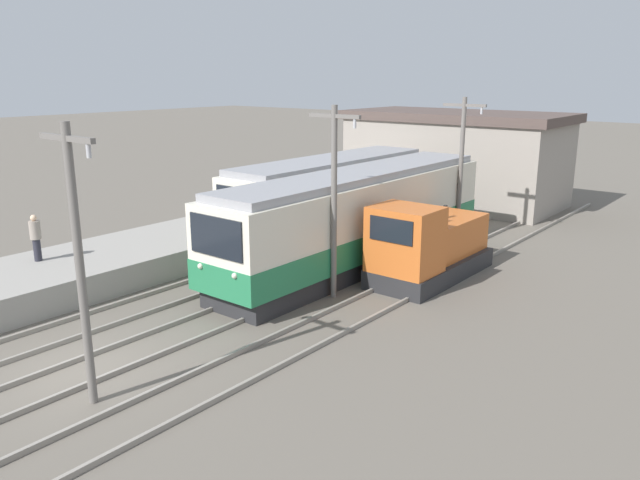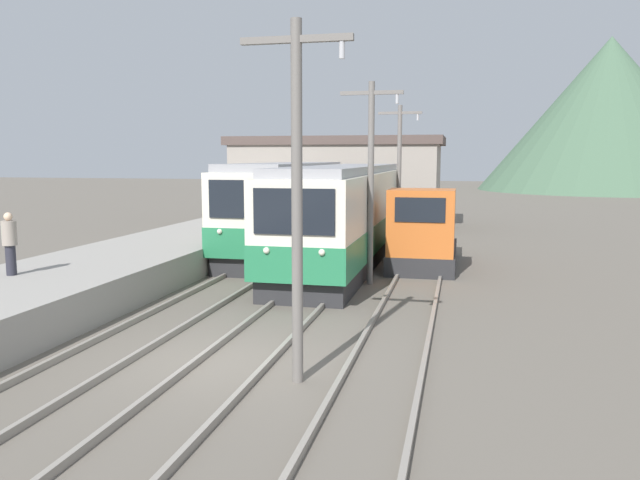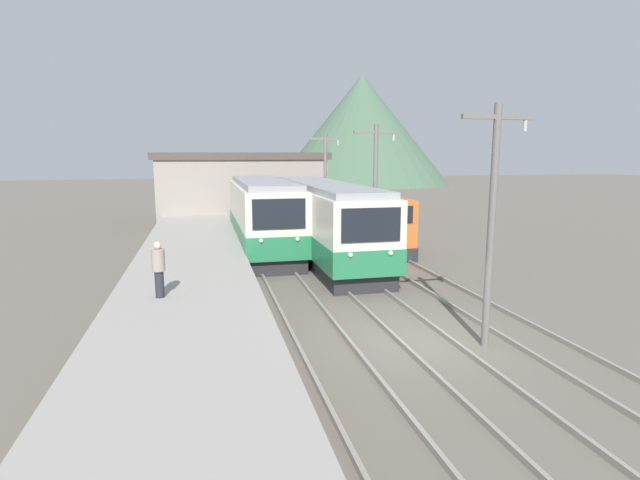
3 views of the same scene
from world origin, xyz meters
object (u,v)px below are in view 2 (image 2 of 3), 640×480
commuter_train_center (345,219)px  catenary_mast_near (297,189)px  commuter_train_left (287,213)px  shunting_locomotive (424,235)px  catenary_mast_mid (371,175)px  catenary_mast_far (399,170)px  person_on_platform (10,241)px

commuter_train_center → catenary_mast_near: catenary_mast_near is taller
commuter_train_left → catenary_mast_near: (4.31, -14.52, 1.75)m
shunting_locomotive → catenary_mast_mid: bearing=-111.7°
commuter_train_center → catenary_mast_mid: size_ratio=2.31×
catenary_mast_near → catenary_mast_far: same height
commuter_train_left → commuter_train_center: size_ratio=0.76×
person_on_platform → commuter_train_center: bearing=52.4°
catenary_mast_near → commuter_train_center: bearing=96.8°
commuter_train_left → shunting_locomotive: size_ratio=1.98×
catenary_mast_far → person_on_platform: (-8.72, -14.97, -1.63)m
commuter_train_center → shunting_locomotive: 3.06m
shunting_locomotive → catenary_mast_near: 13.19m
catenary_mast_near → commuter_train_left: bearing=106.5°
commuter_train_left → person_on_platform: 12.03m
catenary_mast_mid → person_on_platform: 10.61m
commuter_train_left → commuter_train_center: commuter_train_left is taller
commuter_train_center → catenary_mast_near: bearing=-83.2°
commuter_train_left → catenary_mast_far: 5.99m
shunting_locomotive → catenary_mast_near: (-1.49, -12.89, 2.34)m
catenary_mast_mid → shunting_locomotive: bearing=68.3°
commuter_train_center → catenary_mast_mid: (1.51, -3.54, 1.79)m
commuter_train_center → catenary_mast_far: 6.08m
commuter_train_center → catenary_mast_mid: bearing=-66.9°
catenary_mast_near → catenary_mast_far: (0.00, 18.30, 0.00)m
catenary_mast_near → catenary_mast_far: bearing=90.0°
catenary_mast_mid → person_on_platform: (-8.72, -5.82, -1.63)m
commuter_train_center → catenary_mast_mid: catenary_mast_mid is taller
shunting_locomotive → catenary_mast_near: bearing=-96.6°
catenary_mast_far → catenary_mast_mid: bearing=-90.0°
commuter_train_left → shunting_locomotive: 6.05m
commuter_train_left → catenary_mast_far: catenary_mast_far is taller
commuter_train_left → catenary_mast_mid: 7.11m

